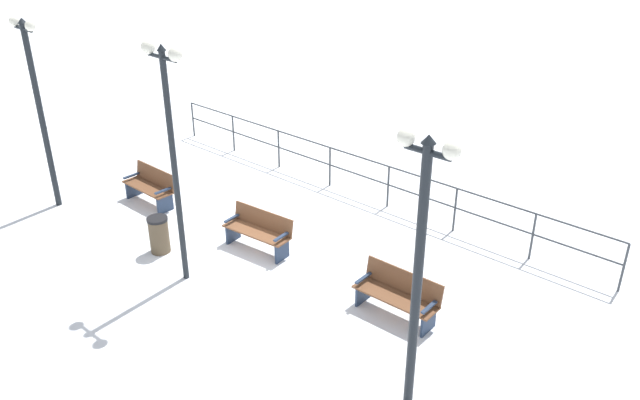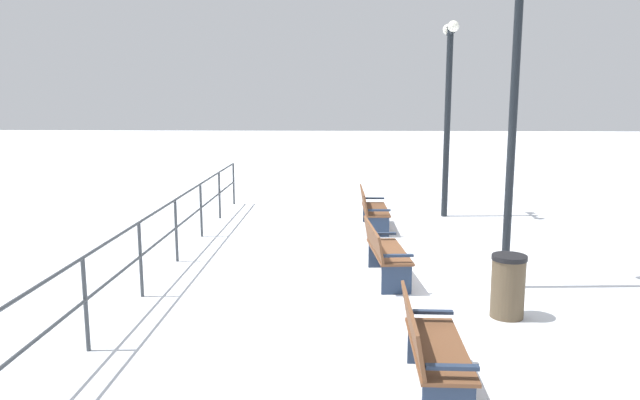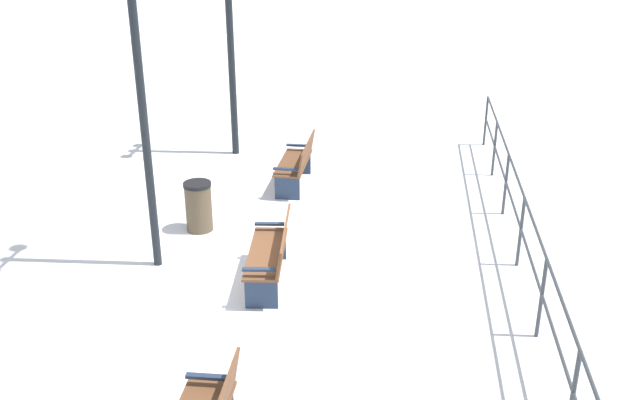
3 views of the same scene
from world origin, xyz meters
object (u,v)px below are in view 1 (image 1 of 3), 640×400
object	(u,v)px
lamppost_near	(36,93)
trash_bin	(159,235)
bench_nearest	(150,186)
lamppost_far	(420,246)
lamppost_middle	(170,129)
bench_second	(259,230)
bench_third	(398,294)

from	to	relation	value
lamppost_near	trash_bin	bearing A→B (deg)	94.41
bench_nearest	lamppost_far	world-z (taller)	lamppost_far
lamppost_middle	trash_bin	size ratio (longest dim) A/B	5.79
bench_nearest	lamppost_near	size ratio (longest dim) A/B	0.33
bench_second	lamppost_middle	xyz separation A→B (m)	(1.79, -0.31, 2.77)
lamppost_middle	lamppost_far	bearing A→B (deg)	90.00
bench_second	trash_bin	xyz separation A→B (m)	(1.49, -1.55, -0.05)
lamppost_middle	bench_third	bearing A→B (deg)	114.36
bench_nearest	bench_third	bearing A→B (deg)	92.45
bench_second	lamppost_middle	distance (m)	3.31
bench_nearest	lamppost_middle	world-z (taller)	lamppost_middle
bench_second	bench_third	distance (m)	3.66
bench_third	lamppost_far	distance (m)	3.34
bench_nearest	bench_third	distance (m)	7.31
lamppost_near	trash_bin	distance (m)	4.54
lamppost_middle	lamppost_near	bearing A→B (deg)	-90.00
bench_nearest	trash_bin	bearing A→B (deg)	58.99
lamppost_far	bench_third	bearing A→B (deg)	-140.97
bench_nearest	lamppost_far	xyz separation A→B (m)	(1.59, 8.76, 2.39)
lamppost_near	lamppost_middle	xyz separation A→B (m)	(0.00, 5.03, 0.33)
bench_second	bench_third	size ratio (longest dim) A/B	0.99
bench_second	bench_third	bearing A→B (deg)	84.98
bench_second	trash_bin	world-z (taller)	bench_second
lamppost_far	trash_bin	world-z (taller)	lamppost_far
bench_second	lamppost_far	distance (m)	5.92
lamppost_far	lamppost_middle	bearing A→B (deg)	-90.00
bench_second	lamppost_near	size ratio (longest dim) A/B	0.36
lamppost_near	lamppost_middle	size ratio (longest dim) A/B	0.96
bench_nearest	bench_second	bearing A→B (deg)	93.88
lamppost_near	trash_bin	xyz separation A→B (m)	(-0.29, 3.79, -2.48)
trash_bin	lamppost_near	bearing A→B (deg)	-85.59
bench_second	lamppost_near	bearing A→B (deg)	-76.72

